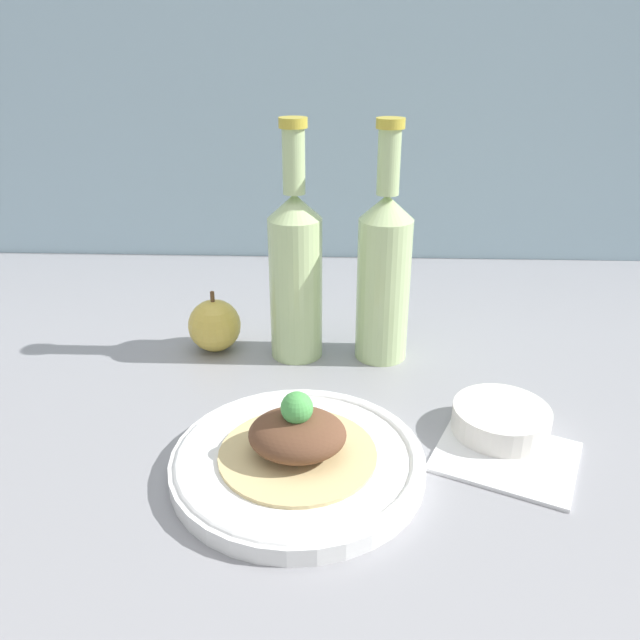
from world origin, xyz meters
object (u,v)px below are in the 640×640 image
at_px(plated_food, 294,437).
at_px(apple, 215,325).
at_px(plate, 295,461).
at_px(dipping_bowl, 501,421).
at_px(cider_bottle_left, 296,271).
at_px(cider_bottle_right, 384,272).

relative_size(plated_food, apple, 1.84).
bearing_deg(plate, dipping_bowl, 18.40).
height_order(apple, dipping_bowl, apple).
distance_m(plate, apple, 0.30).
bearing_deg(dipping_bowl, cider_bottle_left, 142.75).
xyz_separation_m(plated_food, cider_bottle_right, (0.10, 0.26, 0.08)).
bearing_deg(apple, dipping_bowl, -28.37).
height_order(plated_food, apple, plated_food).
relative_size(plated_food, cider_bottle_left, 0.51).
relative_size(cider_bottle_right, dipping_bowl, 2.97).
distance_m(plate, dipping_bowl, 0.23).
bearing_deg(plated_food, apple, 116.42).
distance_m(plate, cider_bottle_left, 0.28).
bearing_deg(plate, cider_bottle_left, 93.73).
bearing_deg(plate, plated_food, -95.36).
relative_size(cider_bottle_left, apple, 3.63).
bearing_deg(cider_bottle_right, plated_food, -111.16).
bearing_deg(cider_bottle_right, cider_bottle_left, 180.00).
relative_size(plated_food, dipping_bowl, 1.50).
bearing_deg(apple, plated_food, -63.58).
distance_m(plated_food, dipping_bowl, 0.24).
bearing_deg(apple, plate, -63.58).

